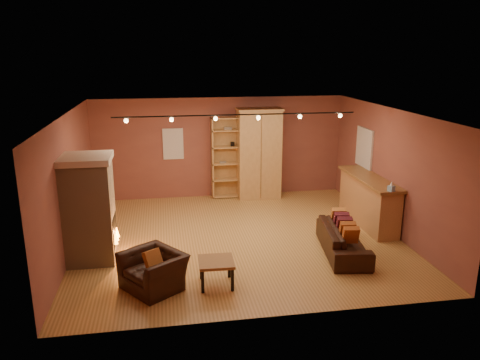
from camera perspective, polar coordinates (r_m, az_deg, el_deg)
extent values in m
plane|color=olive|center=(10.51, -0.15, -7.06)|extent=(7.00, 7.00, 0.00)
plane|color=brown|center=(9.78, -0.16, 8.27)|extent=(7.00, 7.00, 0.00)
cube|color=brown|center=(13.18, -2.47, 3.97)|extent=(7.00, 0.02, 2.80)
cube|color=brown|center=(10.11, -20.13, -0.55)|extent=(0.02, 6.50, 2.80)
cube|color=brown|center=(11.15, 17.88, 1.09)|extent=(0.02, 6.50, 2.80)
cube|color=tan|center=(9.58, -17.88, -3.71)|extent=(0.90, 0.90, 2.00)
cube|color=beige|center=(9.30, -18.42, 2.47)|extent=(0.98, 0.98, 0.12)
cube|color=black|center=(9.66, -15.27, -5.87)|extent=(0.10, 0.65, 0.55)
cone|color=orange|center=(9.70, -14.87, -6.52)|extent=(0.10, 0.10, 0.22)
cube|color=silver|center=(13.04, -8.15, 4.37)|extent=(0.56, 0.04, 0.86)
cube|color=tan|center=(13.25, -1.55, 2.88)|extent=(0.93, 0.04, 2.28)
cube|color=tan|center=(13.04, -3.40, 2.66)|extent=(0.04, 0.36, 2.28)
cube|color=tan|center=(13.16, 0.47, 2.80)|extent=(0.04, 0.36, 2.28)
cube|color=gray|center=(13.10, -2.12, 2.18)|extent=(0.18, 0.12, 0.05)
cube|color=black|center=(13.03, -0.92, 4.40)|extent=(0.10, 0.10, 0.12)
cube|color=tan|center=(13.38, -1.42, -1.87)|extent=(0.93, 0.36, 0.04)
cube|color=tan|center=(13.24, -1.43, 0.11)|extent=(0.93, 0.36, 0.03)
cube|color=tan|center=(13.13, -1.45, 2.07)|extent=(0.93, 0.36, 0.03)
cube|color=tan|center=(13.03, -1.46, 4.07)|extent=(0.93, 0.36, 0.04)
cube|color=tan|center=(12.94, -1.48, 6.09)|extent=(0.93, 0.36, 0.04)
cube|color=tan|center=(12.89, -1.49, 7.59)|extent=(0.93, 0.36, 0.04)
cube|color=tan|center=(13.08, 2.30, 3.12)|extent=(1.18, 0.64, 2.46)
cube|color=olive|center=(12.78, 2.59, 2.82)|extent=(0.02, 0.01, 2.36)
cube|color=tan|center=(12.87, 2.36, 8.62)|extent=(1.24, 0.70, 0.06)
cube|color=tan|center=(11.58, 15.36, -2.58)|extent=(0.52, 2.30, 1.10)
cube|color=olive|center=(11.42, 15.57, 0.18)|extent=(0.64, 2.42, 0.06)
cube|color=#87B5D9|center=(10.39, 17.96, -1.01)|extent=(0.15, 0.15, 0.11)
cone|color=white|center=(10.36, 18.01, -0.45)|extent=(0.08, 0.08, 0.10)
cube|color=silver|center=(12.31, 14.92, 3.82)|extent=(0.05, 0.90, 1.00)
imported|color=black|center=(9.86, 12.49, -6.60)|extent=(0.86, 2.02, 0.77)
cube|color=#AA5522|center=(9.28, 13.34, -6.52)|extent=(0.33, 0.27, 0.36)
cube|color=#AA5522|center=(9.53, 12.95, -5.91)|extent=(0.33, 0.27, 0.36)
cube|color=#5A1B25|center=(9.77, 12.57, -5.33)|extent=(0.33, 0.27, 0.36)
cube|color=#5A1B25|center=(10.03, 12.22, -4.77)|extent=(0.33, 0.27, 0.36)
cube|color=#B9702F|center=(10.28, 11.88, -4.24)|extent=(0.33, 0.27, 0.36)
imported|color=black|center=(8.38, -10.54, -10.14)|extent=(1.12, 1.20, 0.88)
cube|color=#B9702F|center=(8.34, -10.57, -9.46)|extent=(0.38, 0.37, 0.34)
cube|color=olive|center=(8.36, -2.92, -9.93)|extent=(0.64, 0.64, 0.05)
cube|color=black|center=(8.22, -4.51, -12.29)|extent=(0.05, 0.05, 0.41)
cube|color=black|center=(8.27, -0.88, -12.05)|extent=(0.05, 0.05, 0.41)
cube|color=black|center=(8.67, -4.82, -10.72)|extent=(0.05, 0.05, 0.41)
cube|color=black|center=(8.72, -1.40, -10.51)|extent=(0.05, 0.05, 0.41)
cylinder|color=black|center=(9.99, -0.35, 7.96)|extent=(5.20, 0.03, 0.03)
sphere|color=#FFD88C|center=(9.90, -13.72, 7.04)|extent=(0.09, 0.09, 0.09)
sphere|color=#FFD88C|center=(9.87, -8.35, 7.30)|extent=(0.09, 0.09, 0.09)
sphere|color=#FFD88C|center=(9.93, -2.99, 7.49)|extent=(0.09, 0.09, 0.09)
sphere|color=#FFD88C|center=(10.08, 2.25, 7.61)|extent=(0.09, 0.09, 0.09)
sphere|color=#FFD88C|center=(10.30, 7.31, 7.67)|extent=(0.09, 0.09, 0.09)
sphere|color=#FFD88C|center=(10.60, 12.12, 7.68)|extent=(0.09, 0.09, 0.09)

